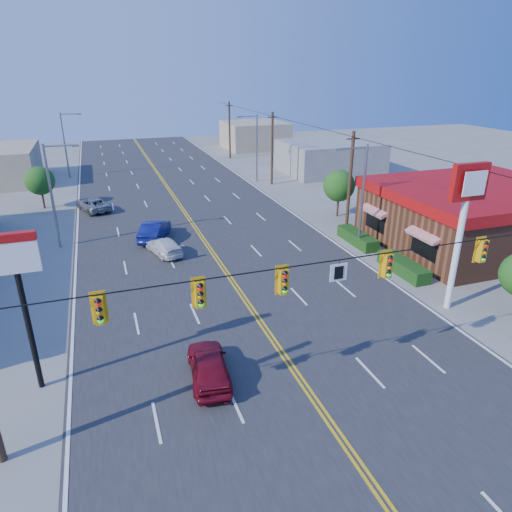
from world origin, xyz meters
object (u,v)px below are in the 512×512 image
object	(u,v)px
car_white	(164,247)
signal_span	(308,290)
kfc_pylon	(465,209)
kfc	(473,215)
car_blue	(155,231)
car_silver	(93,205)
pizza_hut_sign	(19,281)
car_magenta	(209,366)

from	to	relation	value
car_white	signal_span	bearing A→B (deg)	85.68
kfc_pylon	signal_span	bearing A→B (deg)	-160.22
kfc	car_blue	world-z (taller)	kfc
car_white	kfc_pylon	bearing A→B (deg)	121.45
car_blue	car_silver	world-z (taller)	car_blue
pizza_hut_sign	car_silver	size ratio (longest dim) A/B	1.48
signal_span	kfc_pylon	bearing A→B (deg)	19.78
kfc_pylon	car_blue	distance (m)	23.21
kfc_pylon	car_magenta	bearing A→B (deg)	-172.33
signal_span	pizza_hut_sign	xyz separation A→B (m)	(-10.88, 4.00, 0.30)
car_blue	car_white	size ratio (longest dim) A/B	1.12
signal_span	car_silver	bearing A→B (deg)	104.68
car_magenta	car_white	distance (m)	15.76
kfc_pylon	car_silver	distance (m)	33.88
pizza_hut_sign	car_white	world-z (taller)	pizza_hut_sign
kfc_pylon	pizza_hut_sign	size ratio (longest dim) A/B	1.24
signal_span	pizza_hut_sign	bearing A→B (deg)	159.81
signal_span	kfc_pylon	world-z (taller)	signal_span
signal_span	kfc_pylon	distance (m)	11.87
kfc_pylon	car_magenta	distance (m)	15.91
kfc	car_silver	world-z (taller)	kfc
signal_span	car_blue	size ratio (longest dim) A/B	5.23
kfc_pylon	car_blue	bearing A→B (deg)	130.62
kfc_pylon	pizza_hut_sign	world-z (taller)	kfc_pylon
signal_span	car_white	bearing A→B (deg)	100.70
kfc_pylon	car_white	distance (m)	20.69
car_blue	kfc	bearing A→B (deg)	-178.57
kfc	kfc_pylon	xyz separation A→B (m)	(-8.90, -8.00, 3.66)
car_magenta	pizza_hut_sign	bearing A→B (deg)	-9.45
kfc_pylon	car_silver	bearing A→B (deg)	125.28
car_magenta	car_white	bearing A→B (deg)	-85.22
pizza_hut_sign	car_silver	xyz separation A→B (m)	(2.68, 27.31, -4.54)
kfc_pylon	car_silver	size ratio (longest dim) A/B	1.84
signal_span	kfc	size ratio (longest dim) A/B	1.49
signal_span	kfc_pylon	size ratio (longest dim) A/B	2.86
car_white	car_silver	bearing A→B (deg)	-85.34
car_white	car_magenta	bearing A→B (deg)	73.58
car_blue	car_white	world-z (taller)	car_blue
signal_span	car_white	xyz separation A→B (m)	(-3.35, 17.75, -4.28)
car_magenta	car_blue	world-z (taller)	car_blue
signal_span	car_silver	world-z (taller)	signal_span
car_magenta	car_silver	distance (m)	29.64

